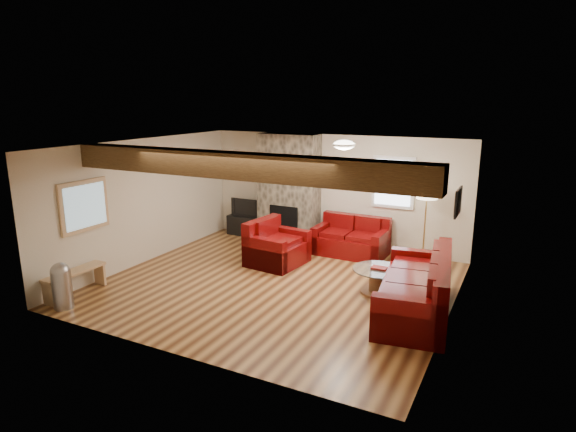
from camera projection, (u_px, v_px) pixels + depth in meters
name	position (u px, v px, depth m)	size (l,w,h in m)	color
room	(275.00, 217.00, 8.39)	(8.00, 8.00, 8.00)	#4E2A14
oak_beam	(235.00, 165.00, 7.06)	(6.00, 0.36, 0.38)	#301E0E
chimney_breast	(289.00, 190.00, 11.00)	(1.40, 0.67, 2.50)	#353129
back_window	(393.00, 183.00, 10.08)	(0.90, 0.08, 1.10)	silver
hatch_window	(84.00, 206.00, 8.34)	(0.08, 1.00, 0.90)	tan
ceiling_dome	(344.00, 146.00, 8.49)	(0.40, 0.40, 0.18)	white
artwork_back	(340.00, 172.00, 10.57)	(0.42, 0.06, 0.52)	black
artwork_right	(458.00, 202.00, 7.23)	(0.06, 0.55, 0.42)	black
sofa_three	(415.00, 284.00, 7.46)	(2.40, 1.00, 0.93)	#430504
loveseat	(351.00, 236.00, 10.25)	(1.52, 0.88, 0.81)	#430504
armchair_red	(277.00, 243.00, 9.66)	(1.10, 0.96, 0.89)	#430504
coffee_table	(379.00, 281.00, 8.25)	(0.90, 0.90, 0.47)	#4C3218
tv_cabinet	(247.00, 225.00, 11.77)	(0.95, 0.38, 0.48)	black
television	(247.00, 207.00, 11.66)	(0.77, 0.10, 0.44)	black
floor_lamp	(427.00, 196.00, 9.47)	(0.42, 0.42, 1.64)	tan
pine_bench	(76.00, 283.00, 8.19)	(0.27, 1.14, 0.43)	tan
pedal_bin	(62.00, 286.00, 7.62)	(0.30, 0.30, 0.76)	#97979B
coal_bucket	(266.00, 241.00, 10.77)	(0.33, 0.33, 0.31)	slate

